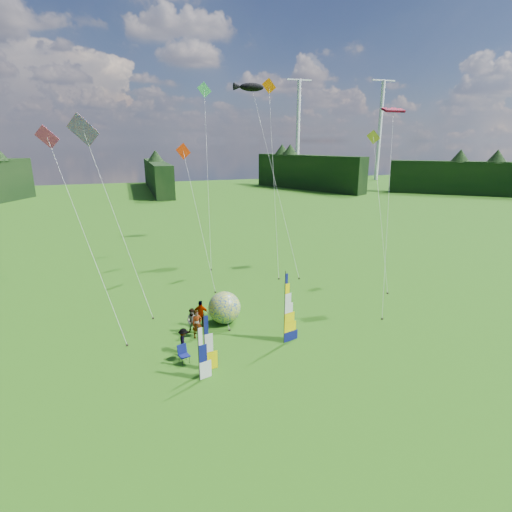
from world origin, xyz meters
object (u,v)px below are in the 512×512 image
object	(u,v)px
bol_inflatable	(224,308)
kite_whale	(273,166)
side_banner_left	(204,344)
spectator_c	(184,341)
side_banner_far	(199,355)
spectator_d	(201,314)
feather_banner_main	(285,309)
spectator_a	(197,324)
camp_chair	(184,354)
spectator_b	(193,321)

from	to	relation	value
bol_inflatable	kite_whale	world-z (taller)	kite_whale
side_banner_left	spectator_c	world-z (taller)	side_banner_left
side_banner_far	spectator_d	xyz separation A→B (m)	(1.28, 6.29, -0.57)
bol_inflatable	side_banner_left	bearing A→B (deg)	-113.88
spectator_d	side_banner_left	bearing A→B (deg)	103.89
feather_banner_main	spectator_c	world-z (taller)	feather_banner_main
side_banner_far	feather_banner_main	bearing A→B (deg)	6.60
bol_inflatable	spectator_a	bearing A→B (deg)	-144.52
side_banner_left	camp_chair	bearing A→B (deg)	122.57
kite_whale	camp_chair	bearing A→B (deg)	-131.94
feather_banner_main	camp_chair	world-z (taller)	feather_banner_main
spectator_d	kite_whale	bearing A→B (deg)	-104.58
feather_banner_main	bol_inflatable	distance (m)	5.07
side_banner_far	spectator_a	world-z (taller)	side_banner_far
side_banner_left	side_banner_far	world-z (taller)	side_banner_left
kite_whale	side_banner_left	bearing A→B (deg)	-128.10
side_banner_far	spectator_b	xyz separation A→B (m)	(0.57, 5.44, -0.63)
kite_whale	spectator_a	bearing A→B (deg)	-133.57
spectator_c	spectator_d	distance (m)	3.52
side_banner_far	spectator_b	world-z (taller)	side_banner_far
side_banner_left	spectator_b	distance (m)	4.69
feather_banner_main	spectator_d	distance (m)	6.11
side_banner_left	spectator_d	xyz separation A→B (m)	(0.81, 5.47, -0.70)
spectator_b	side_banner_far	bearing A→B (deg)	-69.87
spectator_b	spectator_d	bearing A→B (deg)	76.38
spectator_a	camp_chair	world-z (taller)	spectator_a
spectator_c	spectator_d	size ratio (longest dim) A/B	0.82
spectator_a	kite_whale	bearing A→B (deg)	45.54
feather_banner_main	side_banner_far	world-z (taller)	feather_banner_main
side_banner_far	bol_inflatable	world-z (taller)	side_banner_far
spectator_b	spectator_d	world-z (taller)	spectator_d
side_banner_far	kite_whale	size ratio (longest dim) A/B	0.16
side_banner_far	spectator_c	world-z (taller)	side_banner_far
side_banner_far	kite_whale	world-z (taller)	kite_whale
spectator_a	kite_whale	xyz separation A→B (m)	(10.79, 15.13, 8.83)
side_banner_left	camp_chair	xyz separation A→B (m)	(-0.99, 1.19, -1.12)
spectator_b	side_banner_left	bearing A→B (deg)	-65.15
bol_inflatable	kite_whale	bearing A→B (deg)	57.63
spectator_a	side_banner_far	bearing A→B (deg)	-107.81
bol_inflatable	side_banner_far	bearing A→B (deg)	-114.68
side_banner_far	spectator_d	world-z (taller)	side_banner_far
spectator_a	spectator_b	xyz separation A→B (m)	(-0.19, 0.58, -0.05)
kite_whale	spectator_d	bearing A→B (deg)	-134.93
feather_banner_main	bol_inflatable	bearing A→B (deg)	108.81
side_banner_far	spectator_c	size ratio (longest dim) A/B	1.95
side_banner_far	camp_chair	size ratio (longest dim) A/B	2.87
spectator_d	spectator_a	bearing A→B (deg)	92.32
side_banner_left	side_banner_far	xyz separation A→B (m)	(-0.47, -0.81, -0.13)
side_banner_far	spectator_a	xyz separation A→B (m)	(0.76, 4.85, -0.59)
spectator_a	spectator_c	bearing A→B (deg)	-132.60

